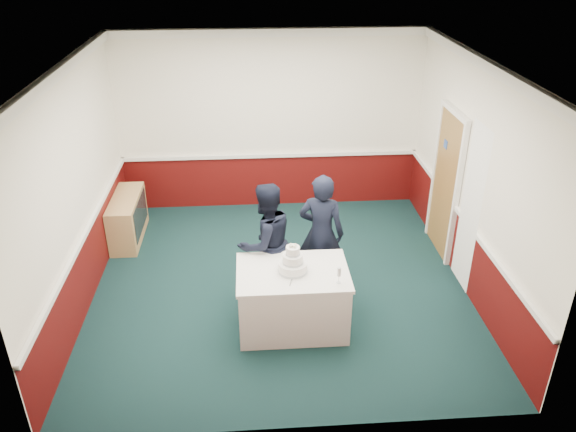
{
  "coord_description": "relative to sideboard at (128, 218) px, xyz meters",
  "views": [
    {
      "loc": [
        -0.35,
        -6.42,
        4.41
      ],
      "look_at": [
        0.11,
        -0.1,
        1.1
      ],
      "focal_mm": 35.0,
      "sensor_mm": 36.0,
      "label": 1
    }
  ],
  "objects": [
    {
      "name": "ground",
      "position": [
        2.28,
        -1.44,
        -0.35
      ],
      "size": [
        5.0,
        5.0,
        0.0
      ],
      "primitive_type": "plane",
      "color": "#122B2C",
      "rests_on": "ground"
    },
    {
      "name": "room_shell",
      "position": [
        2.36,
        -0.83,
        1.62
      ],
      "size": [
        5.0,
        5.0,
        3.0
      ],
      "color": "white",
      "rests_on": "ground"
    },
    {
      "name": "cake_knife",
      "position": [
        2.35,
        -2.54,
        0.44
      ],
      "size": [
        0.07,
        0.22,
        0.0
      ],
      "primitive_type": "cube",
      "rotation": [
        0.0,
        0.0,
        -0.26
      ],
      "color": "silver",
      "rests_on": "cake_table"
    },
    {
      "name": "cake_table",
      "position": [
        2.38,
        -2.34,
        0.05
      ],
      "size": [
        1.32,
        0.92,
        0.79
      ],
      "color": "white",
      "rests_on": "ground"
    },
    {
      "name": "wedding_cake",
      "position": [
        2.38,
        -2.34,
        0.55
      ],
      "size": [
        0.35,
        0.35,
        0.36
      ],
      "color": "white",
      "rests_on": "cake_table"
    },
    {
      "name": "champagne_flute",
      "position": [
        2.88,
        -2.62,
        0.58
      ],
      "size": [
        0.05,
        0.05,
        0.21
      ],
      "color": "silver",
      "rests_on": "cake_table"
    },
    {
      "name": "sideboard",
      "position": [
        0.0,
        0.0,
        0.0
      ],
      "size": [
        0.41,
        1.2,
        0.7
      ],
      "color": "tan",
      "rests_on": "ground"
    },
    {
      "name": "person_man",
      "position": [
        2.09,
        -1.7,
        0.46
      ],
      "size": [
        0.99,
        0.93,
        1.62
      ],
      "primitive_type": "imported",
      "rotation": [
        0.0,
        0.0,
        3.68
      ],
      "color": "black",
      "rests_on": "ground"
    },
    {
      "name": "person_woman",
      "position": [
        2.82,
        -1.53,
        0.47
      ],
      "size": [
        0.69,
        0.56,
        1.65
      ],
      "primitive_type": "imported",
      "rotation": [
        0.0,
        0.0,
        2.83
      ],
      "color": "black",
      "rests_on": "ground"
    }
  ]
}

